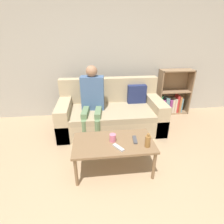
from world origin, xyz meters
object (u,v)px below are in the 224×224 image
(couch, at_px, (111,114))
(tv_remote_1, at_px, (118,147))
(bookshelf, at_px, (172,97))
(person_adult, at_px, (92,96))
(cup_near, at_px, (113,138))
(tv_remote_0, at_px, (135,140))
(bottle, at_px, (148,141))
(coffee_table, at_px, (114,145))

(couch, relative_size, tv_remote_1, 11.40)
(bookshelf, xyz_separation_m, tv_remote_1, (-1.51, -1.85, 0.08))
(person_adult, bearing_deg, cup_near, -70.51)
(couch, bearing_deg, tv_remote_0, -80.87)
(bookshelf, distance_m, tv_remote_0, 2.13)
(couch, height_order, cup_near, couch)
(couch, relative_size, tv_remote_0, 11.01)
(bottle, bearing_deg, person_adult, 118.15)
(person_adult, height_order, tv_remote_0, person_adult)
(coffee_table, distance_m, person_adult, 1.13)
(cup_near, height_order, tv_remote_0, cup_near)
(bookshelf, height_order, tv_remote_1, bookshelf)
(bookshelf, xyz_separation_m, coffee_table, (-1.55, -1.71, 0.02))
(couch, xyz_separation_m, tv_remote_1, (-0.05, -1.29, 0.15))
(person_adult, distance_m, cup_near, 1.09)
(tv_remote_1, bearing_deg, bottle, -34.07)
(tv_remote_0, bearing_deg, coffee_table, -173.75)
(person_adult, bearing_deg, tv_remote_1, -69.86)
(person_adult, distance_m, bottle, 1.39)
(coffee_table, xyz_separation_m, bottle, (0.40, -0.15, 0.12))
(person_adult, bearing_deg, tv_remote_0, -57.06)
(bookshelf, bearing_deg, couch, -158.92)
(coffee_table, bearing_deg, bottle, -19.96)
(bottle, bearing_deg, tv_remote_0, 129.99)
(tv_remote_0, bearing_deg, person_adult, 122.58)
(bookshelf, distance_m, bottle, 2.19)
(couch, xyz_separation_m, bookshelf, (1.46, 0.56, 0.08))
(cup_near, xyz_separation_m, tv_remote_0, (0.29, -0.02, -0.04))
(cup_near, bearing_deg, tv_remote_0, -4.12)
(tv_remote_1, bearing_deg, person_adult, 70.12)
(couch, height_order, tv_remote_0, couch)
(couch, height_order, tv_remote_1, couch)
(tv_remote_1, bearing_deg, cup_near, 74.25)
(tv_remote_0, bearing_deg, bookshelf, 59.76)
(cup_near, height_order, bottle, bottle)
(couch, xyz_separation_m, cup_near, (-0.10, -1.13, 0.19))
(bookshelf, relative_size, cup_near, 10.00)
(couch, distance_m, tv_remote_0, 1.18)
(coffee_table, relative_size, tv_remote_1, 6.17)
(tv_remote_0, height_order, bottle, bottle)
(couch, relative_size, bookshelf, 1.94)
(couch, height_order, coffee_table, couch)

